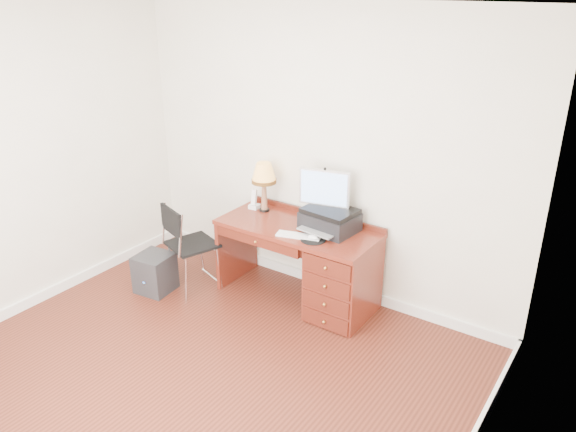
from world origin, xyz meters
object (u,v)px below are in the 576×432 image
Objects in this scene: desk at (327,268)px; equipment_box at (155,273)px; monitor at (325,191)px; phone at (254,203)px; printer at (330,220)px; chair at (187,240)px; leg_lamp at (264,176)px.

equipment_box is at bearing -156.64° from desk.
monitor is 2.78× the size of phone.
printer is at bearing 113.88° from desk.
phone is 0.75m from chair.
chair reaches higher than equipment_box.
desk is 1.07m from leg_lamp.
monitor is 1.41× the size of equipment_box.
leg_lamp is at bearing 168.30° from monitor.
leg_lamp is 0.96m from chair.
phone is 0.22× the size of chair.
phone is at bearing 172.23° from desk.
chair is 0.49m from equipment_box.
desk is at bearing -61.33° from monitor.
chair is 2.35× the size of equipment_box.
desk is 1.37m from chair.
phone is at bearing -175.71° from leg_lamp.
equipment_box is (-1.51, -0.77, -0.66)m from printer.
chair is (-1.23, -0.58, -0.31)m from printer.
monitor is 1.41m from chair.
printer reaches higher than desk.
printer is 0.56× the size of chair.
leg_lamp is 1.43m from equipment_box.
chair is (-1.14, -0.63, -0.55)m from monitor.
printer is (0.09, -0.05, -0.24)m from monitor.
desk is at bearing 16.59° from equipment_box.
leg_lamp is (-0.80, 0.13, 0.70)m from desk.
chair is at bearing -164.13° from monitor.
leg_lamp is 2.53× the size of phone.
chair is (-1.27, -0.48, 0.13)m from desk.
leg_lamp is (-0.76, 0.04, 0.26)m from printer.
chair is at bearing -148.88° from printer.
chair is at bearing -127.42° from leg_lamp.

